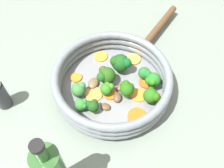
# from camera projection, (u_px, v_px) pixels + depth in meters

# --- Properties ---
(ground_plane) EXTENTS (4.00, 4.00, 0.00)m
(ground_plane) POSITION_uv_depth(u_px,v_px,m) (112.00, 91.00, 0.71)
(ground_plane) COLOR slate
(skillet) EXTENTS (0.29, 0.29, 0.02)m
(skillet) POSITION_uv_depth(u_px,v_px,m) (112.00, 89.00, 0.70)
(skillet) COLOR gray
(skillet) RESTS_ON ground_plane
(skillet_rim_wall) EXTENTS (0.31, 0.31, 0.06)m
(skillet_rim_wall) POSITION_uv_depth(u_px,v_px,m) (112.00, 80.00, 0.67)
(skillet_rim_wall) COLOR slate
(skillet_rim_wall) RESTS_ON skillet
(skillet_handle) EXTENTS (0.11, 0.22, 0.02)m
(skillet_handle) POSITION_uv_depth(u_px,v_px,m) (158.00, 28.00, 0.81)
(skillet_handle) COLOR brown
(skillet_handle) RESTS_ON skillet
(skillet_rivet_left) EXTENTS (0.01, 0.01, 0.01)m
(skillet_rivet_left) POSITION_uv_depth(u_px,v_px,m) (149.00, 61.00, 0.74)
(skillet_rivet_left) COLOR gray
(skillet_rivet_left) RESTS_ON skillet
(skillet_rivet_right) EXTENTS (0.01, 0.01, 0.01)m
(skillet_rivet_right) POSITION_uv_depth(u_px,v_px,m) (126.00, 49.00, 0.77)
(skillet_rivet_right) COLOR gray
(skillet_rivet_right) RESTS_ON skillet
(carrot_slice_0) EXTENTS (0.05, 0.05, 0.01)m
(carrot_slice_0) POSITION_uv_depth(u_px,v_px,m) (134.00, 59.00, 0.75)
(carrot_slice_0) COLOR #EC9C40
(carrot_slice_0) RESTS_ON skillet
(carrot_slice_1) EXTENTS (0.06, 0.06, 0.01)m
(carrot_slice_1) POSITION_uv_depth(u_px,v_px,m) (149.00, 79.00, 0.71)
(carrot_slice_1) COLOR orange
(carrot_slice_1) RESTS_ON skillet
(carrot_slice_2) EXTENTS (0.04, 0.04, 0.00)m
(carrot_slice_2) POSITION_uv_depth(u_px,v_px,m) (101.00, 57.00, 0.75)
(carrot_slice_2) COLOR orange
(carrot_slice_2) RESTS_ON skillet
(carrot_slice_3) EXTENTS (0.04, 0.04, 0.01)m
(carrot_slice_3) POSITION_uv_depth(u_px,v_px,m) (76.00, 78.00, 0.71)
(carrot_slice_3) COLOR orange
(carrot_slice_3) RESTS_ON skillet
(carrot_slice_4) EXTENTS (0.05, 0.05, 0.00)m
(carrot_slice_4) POSITION_uv_depth(u_px,v_px,m) (138.00, 95.00, 0.68)
(carrot_slice_4) COLOR orange
(carrot_slice_4) RESTS_ON skillet
(carrot_slice_5) EXTENTS (0.05, 0.05, 0.00)m
(carrot_slice_5) POSITION_uv_depth(u_px,v_px,m) (94.00, 94.00, 0.68)
(carrot_slice_5) COLOR #F08F3F
(carrot_slice_5) RESTS_ON skillet
(carrot_slice_6) EXTENTS (0.04, 0.04, 0.01)m
(carrot_slice_6) POSITION_uv_depth(u_px,v_px,m) (146.00, 82.00, 0.70)
(carrot_slice_6) COLOR #D75E1D
(carrot_slice_6) RESTS_ON skillet
(carrot_slice_7) EXTENTS (0.04, 0.04, 0.01)m
(carrot_slice_7) POSITION_uv_depth(u_px,v_px,m) (111.00, 95.00, 0.68)
(carrot_slice_7) COLOR orange
(carrot_slice_7) RESTS_ON skillet
(carrot_slice_8) EXTENTS (0.06, 0.06, 0.01)m
(carrot_slice_8) POSITION_uv_depth(u_px,v_px,m) (137.00, 116.00, 0.64)
(carrot_slice_8) COLOR orange
(carrot_slice_8) RESTS_ON skillet
(broccoli_floret_0) EXTENTS (0.05, 0.04, 0.05)m
(broccoli_floret_0) POSITION_uv_depth(u_px,v_px,m) (106.00, 75.00, 0.68)
(broccoli_floret_0) COLOR #719757
(broccoli_floret_0) RESTS_ON skillet
(broccoli_floret_1) EXTENTS (0.04, 0.04, 0.05)m
(broccoli_floret_1) POSITION_uv_depth(u_px,v_px,m) (151.00, 95.00, 0.65)
(broccoli_floret_1) COLOR #60854C
(broccoli_floret_1) RESTS_ON skillet
(broccoli_floret_2) EXTENTS (0.04, 0.04, 0.04)m
(broccoli_floret_2) POSITION_uv_depth(u_px,v_px,m) (79.00, 89.00, 0.66)
(broccoli_floret_2) COLOR #8AA364
(broccoli_floret_2) RESTS_ON skillet
(broccoli_floret_3) EXTENTS (0.06, 0.05, 0.06)m
(broccoli_floret_3) POSITION_uv_depth(u_px,v_px,m) (120.00, 63.00, 0.70)
(broccoli_floret_3) COLOR #6FA45C
(broccoli_floret_3) RESTS_ON skillet
(broccoli_floret_4) EXTENTS (0.03, 0.03, 0.03)m
(broccoli_floret_4) POSITION_uv_depth(u_px,v_px,m) (81.00, 105.00, 0.64)
(broccoli_floret_4) COLOR #74985D
(broccoli_floret_4) RESTS_ON skillet
(broccoli_floret_5) EXTENTS (0.04, 0.04, 0.05)m
(broccoli_floret_5) POSITION_uv_depth(u_px,v_px,m) (153.00, 80.00, 0.67)
(broccoli_floret_5) COLOR #89AE65
(broccoli_floret_5) RESTS_ON skillet
(broccoli_floret_6) EXTENTS (0.03, 0.03, 0.04)m
(broccoli_floret_6) POSITION_uv_depth(u_px,v_px,m) (93.00, 106.00, 0.64)
(broccoli_floret_6) COLOR #8AB55E
(broccoli_floret_6) RESTS_ON skillet
(broccoli_floret_7) EXTENTS (0.04, 0.03, 0.04)m
(broccoli_floret_7) POSITION_uv_depth(u_px,v_px,m) (145.00, 73.00, 0.69)
(broccoli_floret_7) COLOR #7FB46B
(broccoli_floret_7) RESTS_ON skillet
(broccoli_floret_8) EXTENTS (0.03, 0.03, 0.04)m
(broccoli_floret_8) POSITION_uv_depth(u_px,v_px,m) (107.00, 88.00, 0.66)
(broccoli_floret_8) COLOR #8BB05D
(broccoli_floret_8) RESTS_ON skillet
(broccoli_floret_9) EXTENTS (0.04, 0.04, 0.05)m
(broccoli_floret_9) POSITION_uv_depth(u_px,v_px,m) (127.00, 88.00, 0.66)
(broccoli_floret_9) COLOR #749C4F
(broccoli_floret_9) RESTS_ON skillet
(mushroom_piece_0) EXTENTS (0.03, 0.03, 0.01)m
(mushroom_piece_0) POSITION_uv_depth(u_px,v_px,m) (106.00, 107.00, 0.66)
(mushroom_piece_0) COLOR brown
(mushroom_piece_0) RESTS_ON skillet
(mushroom_piece_1) EXTENTS (0.04, 0.03, 0.01)m
(mushroom_piece_1) POSITION_uv_depth(u_px,v_px,m) (121.00, 88.00, 0.69)
(mushroom_piece_1) COLOR brown
(mushroom_piece_1) RESTS_ON skillet
(mushroom_piece_2) EXTENTS (0.03, 0.04, 0.01)m
(mushroom_piece_2) POSITION_uv_depth(u_px,v_px,m) (93.00, 83.00, 0.70)
(mushroom_piece_2) COLOR brown
(mushroom_piece_2) RESTS_ON skillet
(mushroom_piece_3) EXTENTS (0.02, 0.03, 0.01)m
(mushroom_piece_3) POSITION_uv_depth(u_px,v_px,m) (117.00, 97.00, 0.67)
(mushroom_piece_3) COLOR brown
(mushroom_piece_3) RESTS_ON skillet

